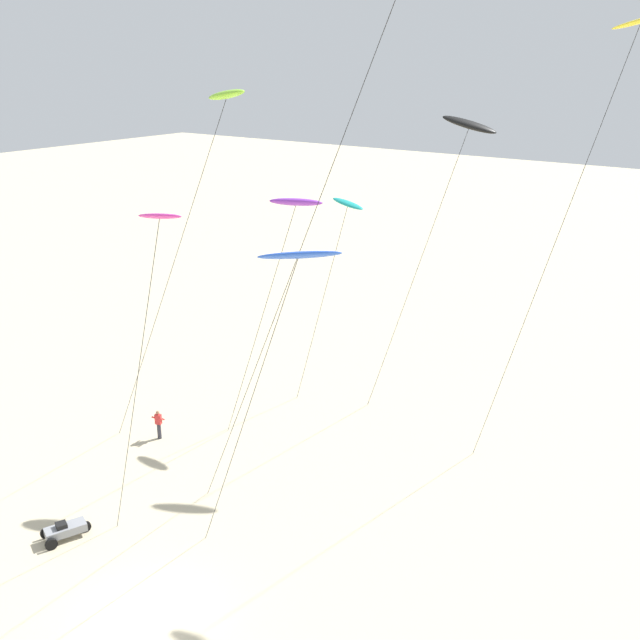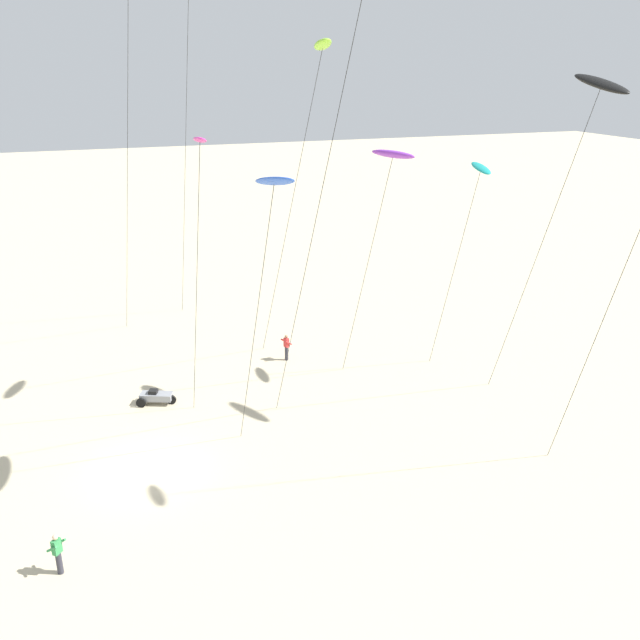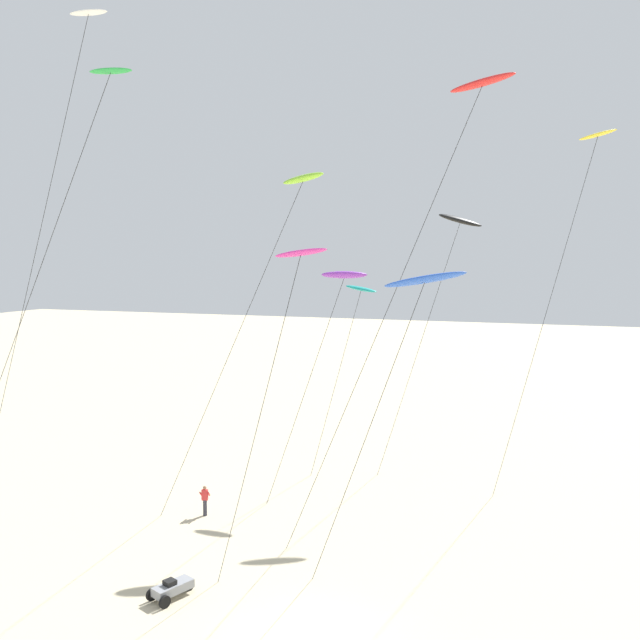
{
  "view_description": "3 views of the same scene",
  "coord_description": "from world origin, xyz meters",
  "views": [
    {
      "loc": [
        17.33,
        -13.51,
        19.55
      ],
      "look_at": [
        1.1,
        9.53,
        9.16
      ],
      "focal_mm": 40.16,
      "sensor_mm": 36.0,
      "label": 1
    },
    {
      "loc": [
        27.25,
        -1.49,
        17.22
      ],
      "look_at": [
        -1.11,
        8.71,
        5.8
      ],
      "focal_mm": 37.95,
      "sensor_mm": 36.0,
      "label": 2
    },
    {
      "loc": [
        8.07,
        -21.6,
        14.0
      ],
      "look_at": [
        -2.9,
        9.5,
        11.0
      ],
      "focal_mm": 37.21,
      "sensor_mm": 36.0,
      "label": 3
    }
  ],
  "objects": [
    {
      "name": "kite_teal",
      "position": [
        -3.32,
        18.34,
        12.06
      ],
      "size": [
        4.31,
        0.96,
        12.49
      ],
      "color": "teal",
      "rests_on": "ground"
    },
    {
      "name": "kite_blue",
      "position": [
        3.07,
        5.39,
        13.11
      ],
      "size": [
        6.38,
        1.3,
        13.73
      ],
      "color": "blue",
      "rests_on": "ground"
    },
    {
      "name": "beach_buggy",
      "position": [
        -6.48,
        1.19,
        0.43
      ],
      "size": [
        1.51,
        2.11,
        0.82
      ],
      "color": "gray",
      "rests_on": "ground"
    },
    {
      "name": "kite_black",
      "position": [
        2.48,
        20.22,
        16.32
      ],
      "size": [
        6.37,
        1.58,
        17.04
      ],
      "color": "black",
      "rests_on": "ground"
    },
    {
      "name": "ground_plane",
      "position": [
        0.0,
        0.0,
        0.0
      ],
      "size": [
        260.0,
        260.0,
        0.0
      ],
      "primitive_type": "plane",
      "color": "beige"
    },
    {
      "name": "kite_lime",
      "position": [
        -4.0,
        9.84,
        17.89
      ],
      "size": [
        9.23,
        1.79,
        18.42
      ],
      "color": "#8CD833",
      "rests_on": "ground"
    },
    {
      "name": "kite_magenta",
      "position": [
        -1.71,
        3.58,
        14.02
      ],
      "size": [
        4.9,
        0.91,
        14.6
      ],
      "color": "#D8339E",
      "rests_on": "ground"
    },
    {
      "name": "kite_flyer_nearest",
      "position": [
        -9.62,
        9.56,
        0.89
      ],
      "size": [
        0.67,
        0.65,
        1.67
      ],
      "color": "#33333D",
      "rests_on": "ground"
    },
    {
      "name": "kite_flyer_middle",
      "position": [
        5.63,
        -3.68,
        0.89
      ],
      "size": [
        0.73,
        0.73,
        1.67
      ],
      "color": "#33333D",
      "rests_on": "ground"
    },
    {
      "name": "kite_purple",
      "position": [
        -2.74,
        13.0,
        13.11
      ],
      "size": [
        5.77,
        1.9,
        13.49
      ],
      "color": "purple",
      "rests_on": "ground"
    }
  ]
}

